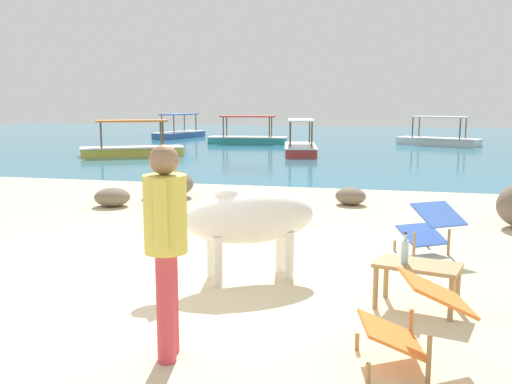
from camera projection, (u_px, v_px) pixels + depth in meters
sand_beach at (170, 280)px, 6.24m from camera, size 18.00×14.00×0.04m
water_surface at (342, 143)px, 27.38m from camera, size 60.00×36.00×0.03m
cow at (246, 218)px, 6.13m from camera, size 1.77×1.25×1.04m
low_bench_table at (417, 271)px, 5.29m from camera, size 0.85×0.62×0.44m
bottle at (405, 251)px, 5.26m from camera, size 0.07×0.07×0.30m
deck_chair_near at (413, 316)px, 4.13m from camera, size 0.86×0.68×0.68m
deck_chair_far at (430, 226)px, 7.10m from camera, size 0.87×0.93×0.68m
person_standing at (166, 236)px, 4.19m from camera, size 0.32×0.50×1.62m
shore_rock_large at (112, 197)px, 10.53m from camera, size 0.76×0.72×0.34m
shore_rock_medium at (351, 196)px, 10.69m from camera, size 0.79×0.77×0.33m
shore_rock_flat at (169, 184)px, 11.52m from camera, size 1.29×1.32×0.55m
boat_red at (300, 146)px, 21.50m from camera, size 1.79×3.82×1.29m
boat_blue at (179, 132)px, 31.07m from camera, size 1.95×3.84×1.29m
boat_yellow at (132, 148)px, 20.67m from camera, size 3.77×2.80×1.29m
boat_teal at (248, 138)px, 26.62m from camera, size 3.75×1.44×1.29m
boat_white at (438, 139)px, 25.74m from camera, size 3.82×2.58×1.29m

